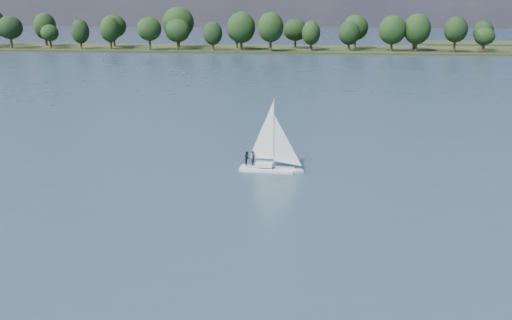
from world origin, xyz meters
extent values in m
plane|color=#233342|center=(0.00, 100.00, 0.00)|extent=(700.00, 700.00, 0.00)
cube|color=black|center=(0.00, 212.00, 0.00)|extent=(660.00, 40.00, 1.50)
cube|color=silver|center=(-1.28, 39.47, 0.00)|extent=(6.46, 2.20, 0.75)
cube|color=silver|center=(-1.28, 39.47, 0.75)|extent=(1.94, 1.24, 0.47)
cylinder|color=silver|center=(-1.28, 39.47, 4.25)|extent=(0.11, 0.11, 7.48)
imported|color=black|center=(-2.99, 39.60, 1.36)|extent=(0.39, 0.59, 1.61)
imported|color=black|center=(-3.61, 39.43, 1.36)|extent=(0.74, 0.88, 1.61)
camera|label=1|loc=(4.14, -20.05, 17.55)|focal=40.00mm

